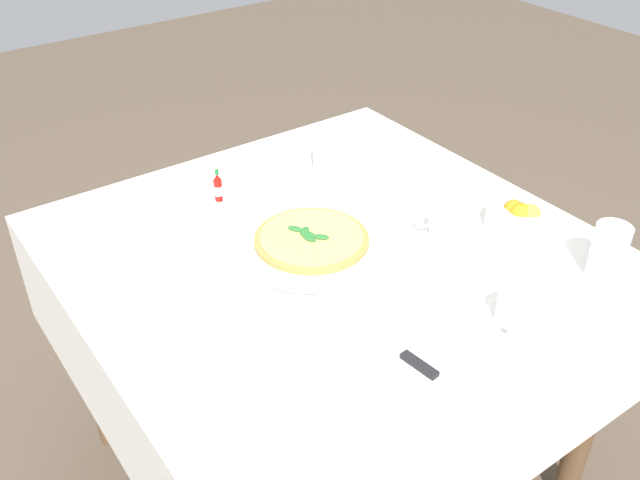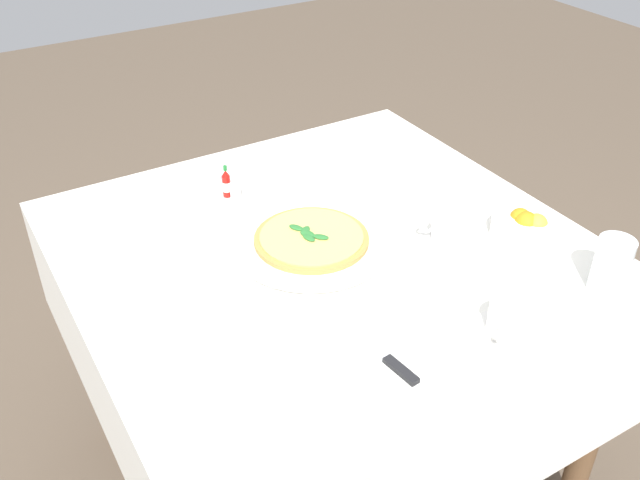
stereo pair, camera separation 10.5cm
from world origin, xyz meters
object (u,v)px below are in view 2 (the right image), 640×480
object	(u,v)px
water_glass_near_right	(338,156)
pizza	(311,238)
coffee_cup_left_edge	(449,232)
napkin_folded	(382,361)
dinner_knife	(381,354)
coffee_cup_right_edge	(508,321)
hot_sauce_bottle	(226,184)
water_glass_back_corner	(611,269)
pepper_shaker	(235,191)
pizza_plate	(312,243)
salt_shaker	(218,183)
citrus_bowl	(526,227)

from	to	relation	value
water_glass_near_right	pizza	bearing A→B (deg)	138.09
coffee_cup_left_edge	napkin_folded	size ratio (longest dim) A/B	0.58
dinner_knife	coffee_cup_left_edge	bearing A→B (deg)	-62.04
coffee_cup_right_edge	hot_sauce_bottle	bearing A→B (deg)	17.71
pizza	coffee_cup_left_edge	distance (m)	0.30
water_glass_back_corner	hot_sauce_bottle	distance (m)	0.88
water_glass_near_right	napkin_folded	distance (m)	0.70
coffee_cup_right_edge	pepper_shaker	world-z (taller)	coffee_cup_right_edge
napkin_folded	dinner_knife	xyz separation A→B (m)	(0.00, 0.00, 0.01)
pizza_plate	salt_shaker	xyz separation A→B (m)	(0.33, 0.07, 0.01)
dinner_knife	hot_sauce_bottle	bearing A→B (deg)	-7.55
coffee_cup_left_edge	salt_shaker	world-z (taller)	coffee_cup_left_edge
pizza_plate	dinner_knife	world-z (taller)	dinner_knife
pizza_plate	water_glass_near_right	world-z (taller)	water_glass_near_right
coffee_cup_left_edge	dinner_knife	size ratio (longest dim) A/B	0.66
pizza	pepper_shaker	distance (m)	0.27
pizza	hot_sauce_bottle	bearing A→B (deg)	12.30
coffee_cup_right_edge	salt_shaker	world-z (taller)	coffee_cup_right_edge
coffee_cup_left_edge	pepper_shaker	distance (m)	0.52
pepper_shaker	coffee_cup_right_edge	bearing A→B (deg)	-162.37
pizza_plate	dinner_knife	xyz separation A→B (m)	(-0.37, 0.08, 0.01)
pepper_shaker	pizza_plate	bearing A→B (deg)	-168.48
salt_shaker	napkin_folded	bearing A→B (deg)	179.81
coffee_cup_right_edge	dinner_knife	world-z (taller)	coffee_cup_right_edge
coffee_cup_right_edge	water_glass_back_corner	distance (m)	0.26
pizza	pepper_shaker	world-z (taller)	pepper_shaker
coffee_cup_left_edge	salt_shaker	distance (m)	0.58
pizza	napkin_folded	world-z (taller)	pizza
pizza_plate	water_glass_back_corner	xyz separation A→B (m)	(-0.43, -0.43, 0.04)
coffee_cup_left_edge	water_glass_near_right	xyz separation A→B (m)	(0.39, 0.04, 0.02)
pizza_plate	water_glass_back_corner	size ratio (longest dim) A/B	2.85
dinner_knife	pepper_shaker	xyz separation A→B (m)	(0.64, -0.02, 0.00)
pizza	napkin_folded	bearing A→B (deg)	168.46
coffee_cup_right_edge	pepper_shaker	xyz separation A→B (m)	(0.70, 0.22, -0.01)
water_glass_back_corner	napkin_folded	distance (m)	0.51
coffee_cup_right_edge	dinner_knife	bearing A→B (deg)	77.54
napkin_folded	pizza	bearing A→B (deg)	-13.63
water_glass_near_right	hot_sauce_bottle	world-z (taller)	water_glass_near_right
coffee_cup_left_edge	citrus_bowl	xyz separation A→B (m)	(-0.07, -0.16, -0.00)
dinner_knife	water_glass_back_corner	bearing A→B (deg)	-102.89
coffee_cup_left_edge	pizza_plate	bearing A→B (deg)	62.12
citrus_bowl	napkin_folded	bearing A→B (deg)	108.69
pizza_plate	dinner_knife	bearing A→B (deg)	168.31
salt_shaker	dinner_knife	bearing A→B (deg)	179.79
hot_sauce_bottle	coffee_cup_right_edge	bearing A→B (deg)	-162.29
water_glass_back_corner	citrus_bowl	bearing A→B (deg)	0.22
napkin_folded	citrus_bowl	xyz separation A→B (m)	(0.17, -0.51, 0.02)
pizza	dinner_knife	bearing A→B (deg)	168.33
coffee_cup_right_edge	water_glass_back_corner	bearing A→B (deg)	-90.68
pizza	coffee_cup_right_edge	distance (m)	0.46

